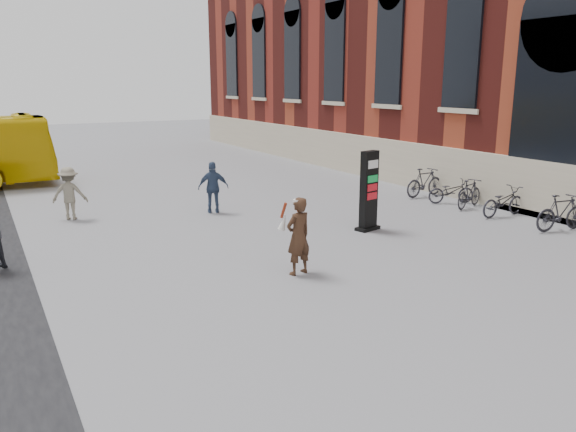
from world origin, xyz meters
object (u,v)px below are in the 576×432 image
woman (298,235)px  pedestrian_b (69,193)px  bike_7 (425,182)px  bike_6 (451,191)px  pedestrian_c (213,187)px  bike_3 (561,213)px  bike_5 (469,194)px  info_pylon (369,191)px  bike_4 (503,202)px

woman → pedestrian_b: bearing=-75.9°
bike_7 → bike_6: bearing=176.2°
pedestrian_c → bike_3: size_ratio=0.94×
bike_7 → bike_5: bearing=176.2°
info_pylon → bike_5: (4.75, 0.68, -0.65)m
bike_3 → bike_6: bearing=9.0°
info_pylon → bike_7: size_ratio=1.28×
info_pylon → bike_6: bearing=4.7°
bike_5 → bike_6: (0.00, 0.83, -0.06)m
pedestrian_b → bike_3: size_ratio=0.92×
pedestrian_b → bike_6: (12.00, -4.00, -0.39)m
bike_5 → pedestrian_b: bearing=50.1°
woman → pedestrian_c: woman is taller
pedestrian_b → bike_3: pedestrian_b is taller
info_pylon → bike_7: (4.75, 2.85, -0.60)m
info_pylon → woman: bearing=-160.7°
pedestrian_c → bike_6: bearing=179.5°
pedestrian_b → bike_3: (12.00, -8.27, -0.28)m
pedestrian_c → bike_3: pedestrian_c is taller
bike_6 → bike_3: bearing=-157.7°
info_pylon → bike_3: size_ratio=1.29×
bike_3 → bike_4: bearing=9.0°
pedestrian_c → bike_5: bearing=174.2°
pedestrian_c → bike_6: (7.80, -2.68, -0.41)m
bike_3 → bike_6: (0.00, 4.27, -0.10)m
info_pylon → bike_6: info_pylon is taller
pedestrian_b → bike_5: pedestrian_b is taller
bike_6 → bike_7: 1.35m
bike_5 → bike_6: bike_5 is taller
woman → bike_3: woman is taller
bike_5 → bike_6: bearing=-17.9°
bike_5 → bike_3: bearing=162.1°
pedestrian_c → bike_3: 10.45m
bike_4 → bike_7: (0.00, 3.58, 0.06)m
woman → bike_7: woman is taller
bike_3 → bike_6: bike_3 is taller
pedestrian_c → bike_4: size_ratio=0.93×
pedestrian_b → bike_6: size_ratio=1.00×
info_pylon → bike_6: size_ratio=1.40×
bike_5 → bike_7: bearing=-17.9°
woman → bike_4: 8.58m
bike_3 → bike_7: 5.61m
bike_3 → bike_4: 2.03m
woman → bike_7: (8.42, 5.17, -0.35)m
woman → info_pylon: bearing=-158.2°
bike_6 → bike_7: (0.00, 1.34, 0.11)m
pedestrian_c → bike_4: 9.23m
woman → pedestrian_c: size_ratio=1.04×
bike_3 → bike_5: size_ratio=1.09×
bike_5 → bike_4: bearing=162.1°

